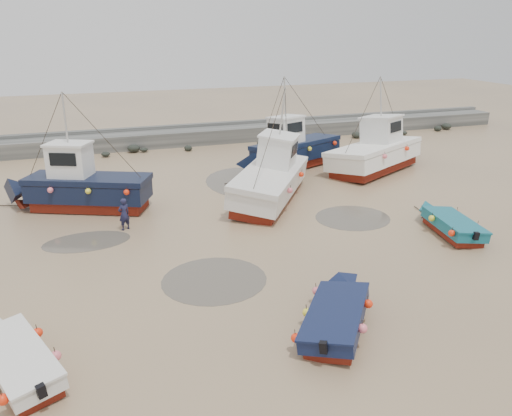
# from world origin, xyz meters

# --- Properties ---
(ground) EXTENTS (120.00, 120.00, 0.00)m
(ground) POSITION_xyz_m (0.00, 0.00, 0.00)
(ground) COLOR tan
(ground) RESTS_ON ground
(seawall) EXTENTS (60.00, 4.92, 1.50)m
(seawall) POSITION_xyz_m (0.05, 21.99, 0.63)
(seawall) COLOR slate
(seawall) RESTS_ON ground
(puddle_a) EXTENTS (4.15, 4.15, 0.01)m
(puddle_a) POSITION_xyz_m (-4.33, -1.90, 0.00)
(puddle_a) COLOR #524C41
(puddle_a) RESTS_ON ground
(puddle_b) EXTENTS (3.93, 3.93, 0.01)m
(puddle_b) POSITION_xyz_m (4.17, 2.31, 0.00)
(puddle_b) COLOR #524C41
(puddle_b) RESTS_ON ground
(puddle_c) EXTENTS (3.94, 3.94, 0.01)m
(puddle_c) POSITION_xyz_m (-8.99, 3.60, 0.00)
(puddle_c) COLOR #524C41
(puddle_c) RESTS_ON ground
(puddle_d) EXTENTS (5.56, 5.56, 0.01)m
(puddle_d) POSITION_xyz_m (1.10, 10.05, 0.00)
(puddle_d) COLOR #524C41
(puddle_d) RESTS_ON ground
(dinghy_0) EXTENTS (2.98, 5.88, 1.43)m
(dinghy_0) POSITION_xyz_m (-11.07, -5.30, 0.55)
(dinghy_0) COLOR maroon
(dinghy_0) RESTS_ON ground
(dinghy_1) EXTENTS (4.40, 5.38, 1.43)m
(dinghy_1) POSITION_xyz_m (-1.19, -6.33, 0.54)
(dinghy_1) COLOR maroon
(dinghy_1) RESTS_ON ground
(dinghy_2) EXTENTS (2.58, 5.79, 1.43)m
(dinghy_2) POSITION_xyz_m (7.56, -0.87, 0.55)
(dinghy_2) COLOR maroon
(dinghy_2) RESTS_ON ground
(cabin_boat_0) EXTENTS (9.17, 5.16, 6.22)m
(cabin_boat_0) POSITION_xyz_m (-9.22, 8.32, 1.36)
(cabin_boat_0) COLOR maroon
(cabin_boat_0) RESTS_ON ground
(cabin_boat_1) EXTENTS (7.51, 9.96, 6.22)m
(cabin_boat_1) POSITION_xyz_m (1.28, 6.77, 1.31)
(cabin_boat_1) COLOR maroon
(cabin_boat_1) RESTS_ON ground
(cabin_boat_2) EXTENTS (9.55, 5.27, 6.22)m
(cabin_boat_2) POSITION_xyz_m (4.79, 12.20, 1.35)
(cabin_boat_2) COLOR maroon
(cabin_boat_2) RESTS_ON ground
(cabin_boat_3) EXTENTS (10.19, 6.83, 6.22)m
(cabin_boat_3) POSITION_xyz_m (10.48, 9.90, 1.32)
(cabin_boat_3) COLOR maroon
(cabin_boat_3) RESTS_ON ground
(person) EXTENTS (0.70, 0.60, 1.61)m
(person) POSITION_xyz_m (-7.16, 4.52, 0.00)
(person) COLOR #1C1C3A
(person) RESTS_ON ground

